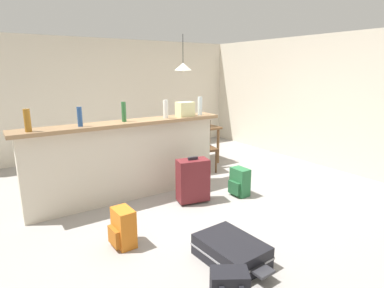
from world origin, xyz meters
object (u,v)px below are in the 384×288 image
Objects in this scene: dining_chair_near_partition at (203,143)px; pendant_lamp at (183,67)px; bottle_green at (124,112)px; bottle_clear at (200,106)px; grocery_bag at (185,109)px; suitcase_upright_maroon at (193,180)px; bottle_blue at (80,117)px; backpack_green at (239,182)px; backpack_orange at (123,228)px; bottle_amber at (27,120)px; bottle_white at (166,109)px; suitcase_flat_black at (231,251)px; dining_table at (188,131)px.

pendant_lamp is (-0.02, 0.64, 1.39)m from dining_chair_near_partition.
bottle_clear reaches higher than bottle_green.
suitcase_upright_maroon is (-0.25, -0.60, -0.93)m from grocery_bag.
bottle_blue is 2.45m from backpack_green.
bottle_blue is at bearing -175.47° from bottle_green.
pendant_lamp is 2.55m from suitcase_upright_maroon.
bottle_blue is 1.86m from bottle_clear.
bottle_clear is 0.31× the size of dining_chair_near_partition.
bottle_amber is at bearing 121.16° from backpack_orange.
bottle_amber is 0.99× the size of bottle_white.
bottle_white is 0.38× the size of pendant_lamp.
suitcase_flat_black is (-1.44, -3.17, -1.80)m from pendant_lamp.
bottle_amber reaches higher than grocery_bag.
backpack_orange is (-2.28, -2.22, -0.44)m from dining_table.
dining_chair_near_partition is 1.39× the size of suitcase_upright_maroon.
dining_chair_near_partition is at bearing 50.51° from bottle_clear.
pendant_lamp is 3.92m from suitcase_flat_black.
dining_table is 1.93m from backpack_green.
bottle_blue reaches higher than dining_table.
backpack_green is at bearing 45.38° from suitcase_flat_black.
bottle_white is 0.32× the size of suitcase_flat_black.
pendant_lamp reaches higher than bottle_amber.
bottle_blue is 0.60× the size of backpack_orange.
pendant_lamp is 2.60m from backpack_green.
bottle_amber reaches higher than bottle_blue.
dining_table is 1.18× the size of dining_chair_near_partition.
suitcase_flat_black is at bearing -115.92° from dining_table.
dining_chair_near_partition is (1.07, 0.54, -0.77)m from bottle_white.
pendant_lamp reaches higher than bottle_white.
dining_table is at bearing 20.51° from bottle_amber.
bottle_amber is at bearing 163.62° from suitcase_upright_maroon.
bottle_blue is at bearing 159.55° from backpack_green.
bottle_white is 0.35m from grocery_bag.
bottle_white is (1.24, -0.01, 0.01)m from bottle_blue.
bottle_amber reaches higher than dining_table.
bottle_amber is 0.64× the size of backpack_green.
suitcase_upright_maroon reaches higher than backpack_orange.
pendant_lamp is at bearing 65.61° from suitcase_flat_black.
bottle_green reaches higher than bottle_amber.
dining_table is at bearing 54.83° from grocery_bag.
bottle_white is at bearing 43.89° from backpack_orange.
bottle_green reaches higher than dining_chair_near_partition.
bottle_amber is at bearing -169.24° from dining_chair_near_partition.
bottle_white is 0.65× the size of backpack_orange.
pendant_lamp is (-0.06, 0.09, 1.26)m from dining_table.
backpack_green is (0.82, -0.76, -1.08)m from bottle_white.
dining_table is 1.55× the size of pendant_lamp.
dining_table is at bearing 58.80° from suitcase_upright_maroon.
bottle_clear is 0.26× the size of dining_table.
bottle_blue is 1.24m from bottle_white.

